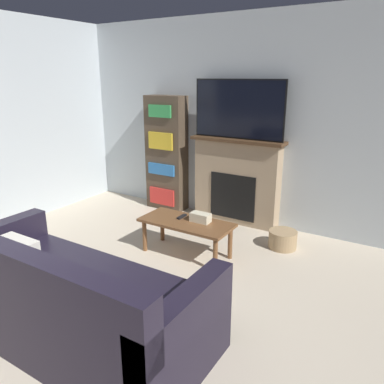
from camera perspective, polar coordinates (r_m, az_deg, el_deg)
wall_back at (r=5.02m, az=9.02°, el=10.35°), size 6.26×0.06×2.70m
fireplace at (r=5.09m, az=6.78°, el=1.70°), size 1.28×0.28×1.16m
tv at (r=4.90m, az=7.08°, el=12.38°), size 1.23×0.03×0.75m
couch at (r=3.10m, az=-18.07°, el=-15.68°), size 2.17×0.98×0.89m
coffee_table at (r=4.17m, az=-0.86°, el=-5.18°), size 1.04×0.46×0.40m
tissue_box at (r=4.12m, az=1.30°, el=-3.90°), size 0.22×0.12×0.10m
remote_control at (r=4.25m, az=-1.57°, el=-3.77°), size 0.04×0.15×0.02m
bookshelf at (r=5.57m, az=-3.93°, el=5.82°), size 0.60×0.29×1.67m
storage_basket at (r=4.55m, az=13.65°, el=-7.02°), size 0.33×0.33×0.21m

